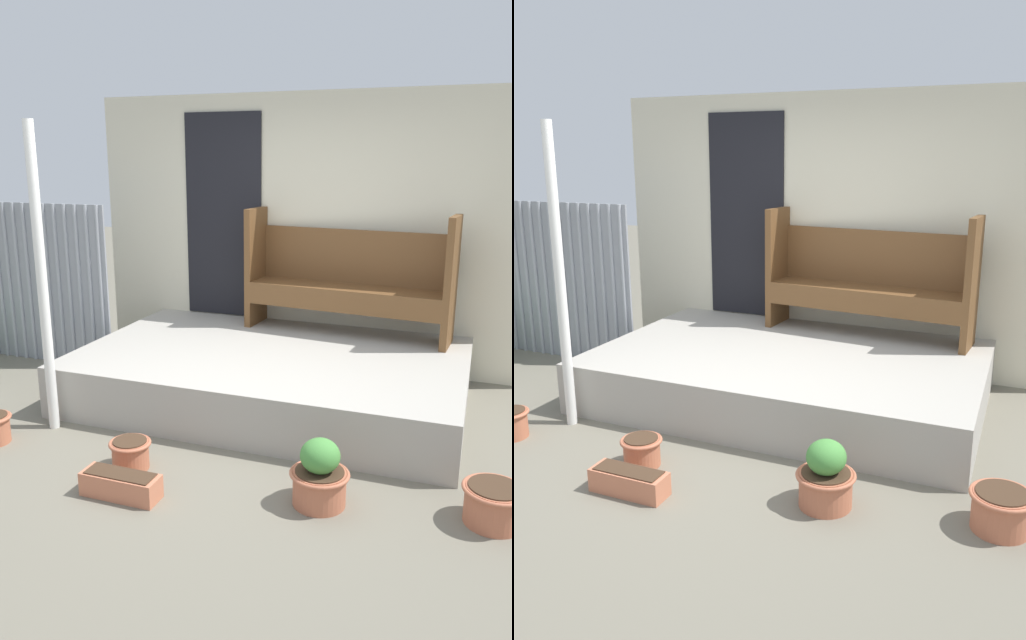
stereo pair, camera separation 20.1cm
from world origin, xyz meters
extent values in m
plane|color=#706B5B|center=(0.00, 0.00, 0.00)|extent=(24.00, 24.00, 0.00)
cube|color=#A8A399|center=(0.00, 1.03, 0.21)|extent=(3.17, 2.07, 0.42)
cube|color=beige|center=(0.00, 2.10, 1.30)|extent=(4.37, 0.06, 2.60)
cube|color=black|center=(-0.87, 2.06, 1.43)|extent=(0.80, 0.02, 2.00)
cube|color=gray|center=(-3.16, 1.23, 0.79)|extent=(2.88, 0.02, 1.59)
cylinder|color=#979CA5|center=(-3.10, 1.21, 0.79)|extent=(0.04, 0.04, 1.59)
cylinder|color=#979CA5|center=(-2.98, 1.21, 0.79)|extent=(0.04, 0.04, 1.59)
cylinder|color=#979CA5|center=(-2.86, 1.21, 0.79)|extent=(0.04, 0.04, 1.59)
cylinder|color=#979CA5|center=(-2.74, 1.21, 0.79)|extent=(0.04, 0.04, 1.59)
cylinder|color=#979CA5|center=(-2.62, 1.21, 0.79)|extent=(0.04, 0.04, 1.59)
cylinder|color=#979CA5|center=(-2.50, 1.21, 0.79)|extent=(0.04, 0.04, 1.59)
cylinder|color=#979CA5|center=(-2.38, 1.21, 0.79)|extent=(0.04, 0.04, 1.59)
cylinder|color=#979CA5|center=(-2.26, 1.21, 0.79)|extent=(0.04, 0.04, 1.59)
cylinder|color=#979CA5|center=(-2.14, 1.21, 0.79)|extent=(0.04, 0.04, 1.59)
cylinder|color=#979CA5|center=(-2.02, 1.21, 0.79)|extent=(0.04, 0.04, 1.59)
cylinder|color=#979CA5|center=(-1.90, 1.21, 0.79)|extent=(0.04, 0.04, 1.59)
cylinder|color=#979CA5|center=(-1.78, 1.21, 0.79)|extent=(0.04, 0.04, 1.59)
cylinder|color=white|center=(-1.38, -0.11, 1.13)|extent=(0.08, 0.08, 2.27)
cube|color=brown|center=(-0.45, 1.86, 0.98)|extent=(0.10, 0.40, 1.12)
cube|color=brown|center=(1.37, 1.70, 0.98)|extent=(0.10, 0.40, 1.12)
cube|color=brown|center=(0.46, 1.78, 0.85)|extent=(1.80, 0.56, 0.04)
cube|color=brown|center=(0.44, 1.60, 0.75)|extent=(1.76, 0.19, 0.16)
cube|color=brown|center=(0.48, 1.96, 1.12)|extent=(1.77, 0.20, 0.50)
cylinder|color=#B76647|center=(-0.48, -0.47, 0.10)|extent=(0.24, 0.24, 0.19)
torus|color=#B76647|center=(-0.48, -0.47, 0.18)|extent=(0.28, 0.28, 0.02)
cylinder|color=#422D1E|center=(-0.48, -0.47, 0.20)|extent=(0.22, 0.22, 0.01)
cylinder|color=#B76647|center=(0.81, -0.46, 0.11)|extent=(0.32, 0.32, 0.21)
torus|color=#B76647|center=(0.81, -0.46, 0.20)|extent=(0.36, 0.36, 0.02)
cylinder|color=#422D1E|center=(0.81, -0.46, 0.21)|extent=(0.29, 0.29, 0.01)
ellipsoid|color=#478C3D|center=(0.81, -0.46, 0.32)|extent=(0.24, 0.24, 0.21)
cylinder|color=#B76647|center=(1.79, -0.32, 0.11)|extent=(0.32, 0.32, 0.22)
torus|color=#B76647|center=(1.79, -0.32, 0.21)|extent=(0.36, 0.36, 0.02)
cylinder|color=#422D1E|center=(1.79, -0.32, 0.23)|extent=(0.29, 0.29, 0.01)
cube|color=#C67251|center=(-0.35, -0.80, 0.07)|extent=(0.49, 0.17, 0.15)
cube|color=#422D1E|center=(-0.35, -0.80, 0.15)|extent=(0.44, 0.15, 0.01)
camera|label=1|loc=(1.61, -3.73, 2.03)|focal=35.00mm
camera|label=2|loc=(1.80, -3.65, 2.03)|focal=35.00mm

